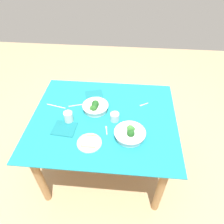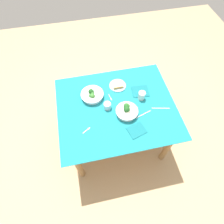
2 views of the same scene
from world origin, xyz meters
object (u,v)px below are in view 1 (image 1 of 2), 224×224
at_px(broccoli_bowl_far, 130,134).
at_px(fork_by_far_bowl, 144,105).
at_px(bread_side_plate, 89,142).
at_px(water_glass_side, 68,117).
at_px(napkin_folded_upper, 64,128).
at_px(water_glass_center, 115,117).
at_px(table_knife_left, 56,106).
at_px(broccoli_bowl_near, 95,107).
at_px(napkin_folded_lower, 94,95).
at_px(fork_by_near_bowl, 106,130).
at_px(table_knife_right, 79,105).

relative_size(broccoli_bowl_far, fork_by_far_bowl, 2.99).
relative_size(bread_side_plate, water_glass_side, 2.02).
bearing_deg(napkin_folded_upper, water_glass_side, -101.04).
xyz_separation_m(bread_side_plate, water_glass_side, (0.22, -0.23, 0.04)).
bearing_deg(water_glass_center, napkin_folded_upper, 18.80).
relative_size(table_knife_left, napkin_folded_upper, 1.00).
bearing_deg(table_knife_left, bread_side_plate, 146.48).
height_order(broccoli_bowl_near, fork_by_far_bowl, broccoli_bowl_near).
bearing_deg(water_glass_side, napkin_folded_lower, -113.11).
relative_size(table_knife_left, napkin_folded_lower, 1.11).
distance_m(broccoli_bowl_near, napkin_folded_lower, 0.24).
relative_size(broccoli_bowl_near, table_knife_left, 1.23).
bearing_deg(water_glass_center, broccoli_bowl_far, 127.49).
bearing_deg(napkin_folded_upper, fork_by_near_bowl, -177.59).
xyz_separation_m(table_knife_left, napkin_folded_lower, (-0.34, -0.21, 0.00)).
bearing_deg(broccoli_bowl_far, water_glass_center, -52.51).
bearing_deg(napkin_folded_lower, fork_by_near_bowl, 110.87).
distance_m(fork_by_near_bowl, napkin_folded_lower, 0.50).
bearing_deg(bread_side_plate, water_glass_side, -46.39).
distance_m(broccoli_bowl_far, bread_side_plate, 0.34).
bearing_deg(broccoli_bowl_near, fork_by_near_bowl, 118.39).
relative_size(fork_by_far_bowl, napkin_folded_lower, 0.49).
xyz_separation_m(water_glass_center, fork_by_far_bowl, (-0.26, -0.23, -0.04)).
bearing_deg(napkin_folded_lower, broccoli_bowl_far, 125.95).
xyz_separation_m(broccoli_bowl_far, napkin_folded_upper, (0.56, -0.04, -0.03)).
distance_m(broccoli_bowl_near, bread_side_plate, 0.39).
height_order(fork_by_far_bowl, napkin_folded_upper, napkin_folded_upper).
height_order(broccoli_bowl_far, bread_side_plate, broccoli_bowl_far).
bearing_deg(broccoli_bowl_near, bread_side_plate, 91.30).
xyz_separation_m(fork_by_near_bowl, napkin_folded_upper, (0.36, 0.02, 0.00)).
bearing_deg(broccoli_bowl_near, napkin_folded_lower, -77.99).
height_order(water_glass_side, napkin_folded_upper, water_glass_side).
bearing_deg(napkin_folded_lower, fork_by_far_bowl, 167.80).
relative_size(bread_side_plate, table_knife_right, 1.03).
relative_size(broccoli_bowl_far, table_knife_right, 1.33).
height_order(fork_by_far_bowl, fork_by_near_bowl, same).
relative_size(bread_side_plate, napkin_folded_lower, 1.14).
bearing_deg(broccoli_bowl_near, table_knife_right, -18.42).
bearing_deg(napkin_folded_upper, bread_side_plate, 150.41).
bearing_deg(napkin_folded_upper, broccoli_bowl_far, 176.16).
relative_size(fork_by_far_bowl, napkin_folded_upper, 0.44).
bearing_deg(broccoli_bowl_near, broccoli_bowl_far, 138.28).
relative_size(table_knife_right, napkin_folded_lower, 1.11).
distance_m(broccoli_bowl_far, broccoli_bowl_near, 0.44).
xyz_separation_m(broccoli_bowl_far, fork_by_far_bowl, (-0.12, -0.41, -0.03)).
height_order(bread_side_plate, water_glass_center, water_glass_center).
distance_m(broccoli_bowl_far, water_glass_side, 0.56).
relative_size(broccoli_bowl_far, table_knife_left, 1.32).
distance_m(water_glass_side, napkin_folded_upper, 0.11).
bearing_deg(table_knife_right, broccoli_bowl_near, 143.54).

